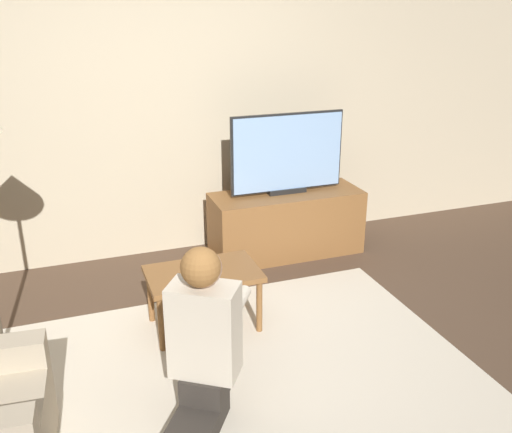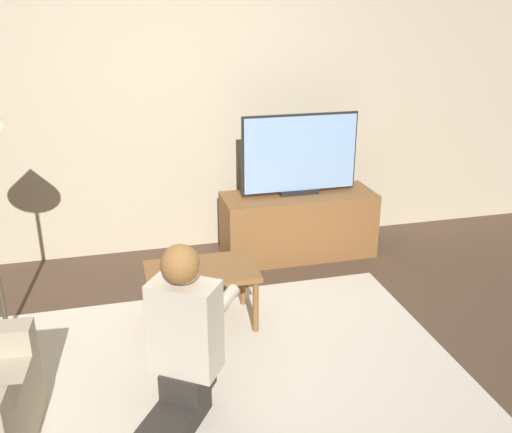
# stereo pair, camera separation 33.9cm
# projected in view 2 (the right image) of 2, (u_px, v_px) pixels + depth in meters

# --- Properties ---
(ground_plane) EXTENTS (10.00, 10.00, 0.00)m
(ground_plane) POSITION_uv_depth(u_px,v_px,m) (217.00, 375.00, 3.33)
(ground_plane) COLOR brown
(wall_back) EXTENTS (10.00, 0.06, 2.60)m
(wall_back) POSITION_uv_depth(u_px,v_px,m) (169.00, 98.00, 4.61)
(wall_back) COLOR beige
(wall_back) RESTS_ON ground_plane
(rug) EXTENTS (2.84, 1.95, 0.02)m
(rug) POSITION_uv_depth(u_px,v_px,m) (217.00, 374.00, 3.33)
(rug) COLOR beige
(rug) RESTS_ON ground_plane
(tv_stand) EXTENTS (1.27, 0.47, 0.54)m
(tv_stand) POSITION_uv_depth(u_px,v_px,m) (298.00, 225.00, 4.81)
(tv_stand) COLOR brown
(tv_stand) RESTS_ON ground_plane
(tv) EXTENTS (0.96, 0.08, 0.67)m
(tv) POSITION_uv_depth(u_px,v_px,m) (300.00, 154.00, 4.60)
(tv) COLOR black
(tv) RESTS_ON tv_stand
(coffee_table) EXTENTS (0.72, 0.45, 0.42)m
(coffee_table) POSITION_uv_depth(u_px,v_px,m) (201.00, 276.00, 3.71)
(coffee_table) COLOR brown
(coffee_table) RESTS_ON ground_plane
(person_kneeling) EXTENTS (0.65, 0.79, 0.95)m
(person_kneeling) POSITION_uv_depth(u_px,v_px,m) (184.00, 333.00, 2.86)
(person_kneeling) COLOR #332D28
(person_kneeling) RESTS_ON rug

